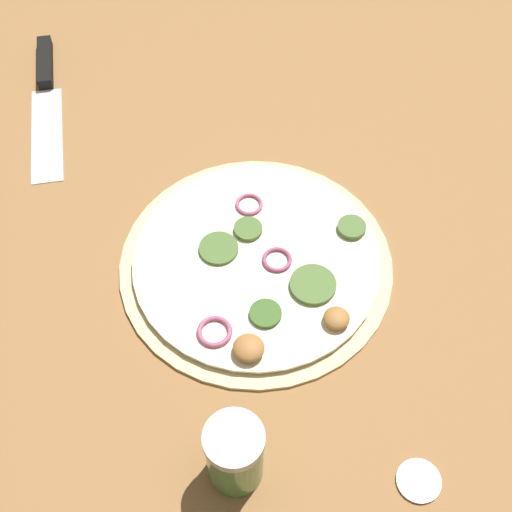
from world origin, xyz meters
name	(u,v)px	position (x,y,z in m)	size (l,w,h in m)	color
ground_plane	(256,265)	(0.00, 0.00, 0.00)	(3.00, 3.00, 0.00)	olive
pizza	(257,264)	(0.00, 0.00, 0.01)	(0.33, 0.33, 0.03)	beige
knife	(46,86)	(-0.43, -0.07, 0.01)	(0.26, 0.15, 0.02)	silver
spice_jar	(235,454)	(0.19, -0.16, 0.05)	(0.06, 0.06, 0.09)	#4C7F42
loose_cap	(419,480)	(0.30, -0.02, 0.00)	(0.04, 0.04, 0.01)	#B2B2B7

